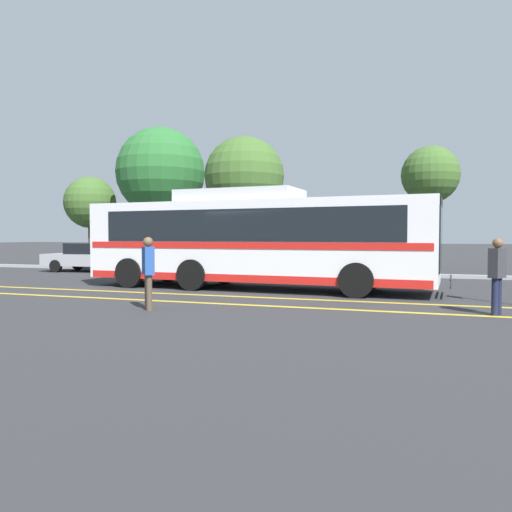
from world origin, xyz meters
TOP-DOWN VIEW (x-y plane):
  - ground_plane at (0.00, 0.00)m, footprint 220.00×220.00m
  - lane_strip_0 at (-0.03, -2.06)m, footprint 31.40×0.20m
  - lane_strip_1 at (-0.03, -3.64)m, footprint 31.40×0.20m
  - curb_strip at (-0.03, 6.73)m, footprint 39.40×0.36m
  - transit_bus at (-0.05, 0.14)m, footprint 11.82×3.22m
  - parked_car_0 at (-10.27, 5.18)m, footprint 4.81×2.14m
  - parked_car_1 at (-5.33, 4.95)m, footprint 4.04×2.04m
  - pedestrian_0 at (6.75, -3.41)m, footprint 0.41×0.47m
  - pedestrian_1 at (-0.90, -5.18)m, footprint 0.44×0.46m
  - tree_0 at (5.45, 11.62)m, footprint 2.91×2.91m
  - tree_1 at (-3.85, 9.44)m, footprint 4.22×4.22m
  - tree_2 at (-9.55, 10.69)m, footprint 5.20×5.20m
  - tree_3 at (-14.65, 10.85)m, footprint 3.20×3.20m

SIDE VIEW (x-z plane):
  - ground_plane at x=0.00m, z-range 0.00..0.00m
  - lane_strip_0 at x=-0.03m, z-range 0.00..0.01m
  - lane_strip_1 at x=-0.03m, z-range 0.00..0.01m
  - curb_strip at x=-0.03m, z-range 0.00..0.15m
  - parked_car_1 at x=-5.33m, z-range 0.01..1.33m
  - parked_car_0 at x=-10.27m, z-range 0.01..1.41m
  - pedestrian_0 at x=6.75m, z-range 0.12..1.81m
  - pedestrian_1 at x=-0.90m, z-range 0.12..1.84m
  - transit_bus at x=-0.05m, z-range 0.02..3.28m
  - tree_3 at x=-14.65m, z-range 1.11..6.57m
  - tree_0 at x=5.45m, z-range 1.68..8.01m
  - tree_1 at x=-3.85m, z-range 1.38..8.38m
  - tree_2 at x=-9.55m, z-range 1.45..9.56m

